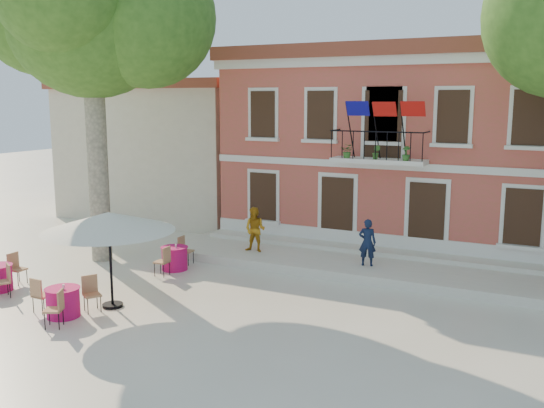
% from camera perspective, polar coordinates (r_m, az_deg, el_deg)
% --- Properties ---
extents(ground, '(90.00, 90.00, 0.00)m').
position_cam_1_polar(ground, '(17.22, -2.23, -8.99)').
color(ground, beige).
rests_on(ground, ground).
extents(main_building, '(13.50, 9.59, 7.50)m').
position_cam_1_polar(main_building, '(25.03, 12.92, 5.53)').
color(main_building, '#C84C48').
rests_on(main_building, ground).
extents(neighbor_west, '(9.40, 9.40, 6.40)m').
position_cam_1_polar(neighbor_west, '(30.75, -8.03, 5.40)').
color(neighbor_west, beige).
rests_on(neighbor_west, ground).
extents(terrace, '(14.00, 3.40, 0.30)m').
position_cam_1_polar(terrace, '(20.32, 8.78, -5.71)').
color(terrace, silver).
rests_on(terrace, ground).
extents(plane_tree_west, '(5.77, 5.77, 11.34)m').
position_cam_1_polar(plane_tree_west, '(21.64, -16.74, 16.91)').
color(plane_tree_west, '#A59E84').
rests_on(plane_tree_west, ground).
extents(patio_umbrella, '(3.51, 3.51, 2.61)m').
position_cam_1_polar(patio_umbrella, '(16.62, -15.11, -1.65)').
color(patio_umbrella, black).
rests_on(patio_umbrella, ground).
extents(pedestrian_navy, '(0.61, 0.45, 1.52)m').
position_cam_1_polar(pedestrian_navy, '(19.54, 8.96, -3.59)').
color(pedestrian_navy, '#101B37').
rests_on(pedestrian_navy, terrace).
extents(pedestrian_orange, '(0.80, 0.65, 1.57)m').
position_cam_1_polar(pedestrian_orange, '(21.05, -1.60, -2.43)').
color(pedestrian_orange, '#C37F17').
rests_on(pedestrian_orange, terrace).
extents(cafe_table_1, '(1.65, 1.87, 0.95)m').
position_cam_1_polar(cafe_table_1, '(16.70, -19.08, -8.60)').
color(cafe_table_1, '#D01374').
rests_on(cafe_table_1, ground).
extents(cafe_table_3, '(0.90, 1.94, 0.95)m').
position_cam_1_polar(cafe_table_3, '(20.26, -9.16, -4.97)').
color(cafe_table_3, '#D01374').
rests_on(cafe_table_3, ground).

